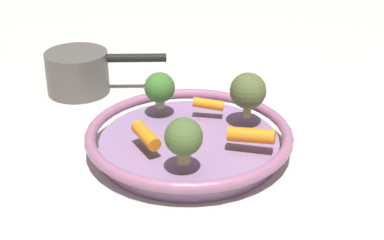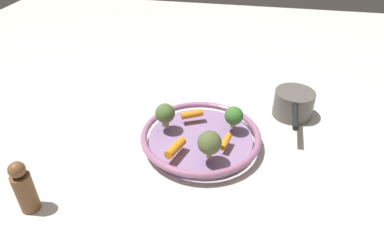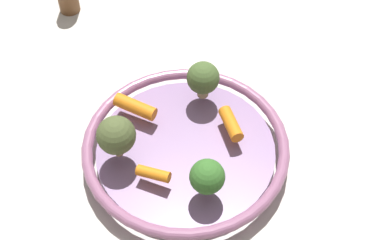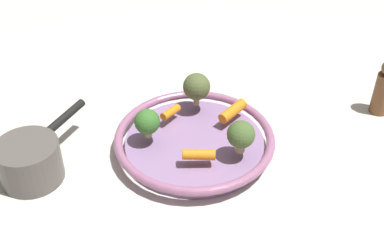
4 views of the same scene
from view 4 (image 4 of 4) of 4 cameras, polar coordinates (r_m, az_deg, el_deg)
The scene contains 10 objects.
ground_plane at distance 0.98m, azimuth 0.28°, elevation -3.50°, with size 2.58×2.58×0.00m, color beige.
serving_bowl at distance 0.96m, azimuth 0.29°, elevation -2.51°, with size 0.32×0.32×0.04m.
baby_carrot_center at distance 1.00m, azimuth 4.79°, elevation 1.06°, with size 0.02×0.02×0.07m, color orange.
baby_carrot_left at distance 1.00m, azimuth -2.53°, elevation 0.92°, with size 0.02×0.02×0.05m, color orange.
baby_carrot_near_rim at distance 0.89m, azimuth 0.79°, elevation -4.07°, with size 0.02×0.02×0.06m, color orange.
broccoli_floret_mid at distance 1.01m, azimuth 0.54°, elevation 3.90°, with size 0.06×0.06×0.07m.
broccoli_floret_small at distance 0.89m, azimuth 5.75°, elevation -1.75°, with size 0.05×0.05×0.07m.
broccoli_floret_edge at distance 0.93m, azimuth -5.26°, elevation -0.24°, with size 0.05×0.05×0.06m.
pepper_mill at distance 1.13m, azimuth 21.57°, elevation 3.45°, with size 0.04×0.04×0.13m.
saucepan at distance 0.94m, azimuth -18.38°, elevation -4.53°, with size 0.22×0.12×0.08m.
Camera 4 is at (0.68, 0.29, 0.64)m, focal length 45.54 mm.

